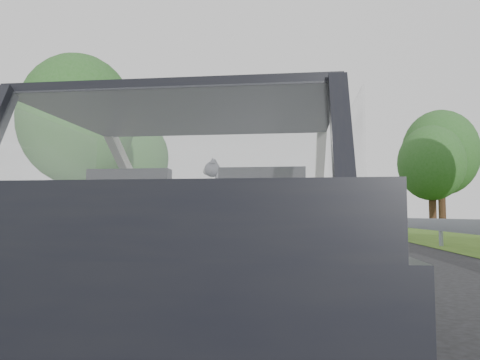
% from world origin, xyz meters
% --- Properties ---
extents(ground, '(140.00, 140.00, 0.00)m').
position_xyz_m(ground, '(0.00, 0.00, 0.00)').
color(ground, '#2F2F34').
rests_on(ground, ground).
extents(subject_car, '(1.80, 4.00, 1.45)m').
position_xyz_m(subject_car, '(0.00, 0.00, 0.72)').
color(subject_car, black).
rests_on(subject_car, ground).
extents(dashboard, '(1.58, 0.45, 0.30)m').
position_xyz_m(dashboard, '(0.00, 0.62, 0.85)').
color(dashboard, black).
rests_on(dashboard, subject_car).
extents(driver_seat, '(0.50, 0.72, 0.42)m').
position_xyz_m(driver_seat, '(-0.40, -0.29, 0.88)').
color(driver_seat, black).
rests_on(driver_seat, subject_car).
extents(passenger_seat, '(0.50, 0.72, 0.42)m').
position_xyz_m(passenger_seat, '(0.40, -0.29, 0.88)').
color(passenger_seat, black).
rests_on(passenger_seat, subject_car).
extents(steering_wheel, '(0.36, 0.36, 0.04)m').
position_xyz_m(steering_wheel, '(-0.40, 0.33, 0.92)').
color(steering_wheel, black).
rests_on(steering_wheel, dashboard).
extents(cat, '(0.64, 0.25, 0.28)m').
position_xyz_m(cat, '(0.20, 0.60, 1.09)').
color(cat, slate).
rests_on(cat, dashboard).
extents(guardrail, '(0.05, 90.00, 0.32)m').
position_xyz_m(guardrail, '(4.30, 10.00, 0.58)').
color(guardrail, gray).
rests_on(guardrail, ground).
extents(other_car, '(2.42, 4.64, 1.45)m').
position_xyz_m(other_car, '(-0.38, 22.77, 0.73)').
color(other_car, silver).
rests_on(other_car, ground).
extents(highway_sign, '(0.29, 1.07, 2.66)m').
position_xyz_m(highway_sign, '(6.41, 25.18, 1.33)').
color(highway_sign, '#18622C').
rests_on(highway_sign, ground).
extents(tree_2, '(5.08, 5.08, 6.92)m').
position_xyz_m(tree_2, '(9.98, 30.73, 3.46)').
color(tree_2, '#23541C').
rests_on(tree_2, ground).
extents(tree_3, '(5.77, 5.77, 8.67)m').
position_xyz_m(tree_3, '(11.58, 34.00, 4.33)').
color(tree_3, '#23541C').
rests_on(tree_3, ground).
extents(tree_5, '(7.21, 7.21, 8.65)m').
position_xyz_m(tree_5, '(-10.24, 18.77, 4.32)').
color(tree_5, '#23541C').
rests_on(tree_5, ground).
extents(tree_6, '(5.52, 5.52, 7.27)m').
position_xyz_m(tree_6, '(-10.43, 27.37, 3.63)').
color(tree_6, '#23541C').
rests_on(tree_6, ground).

